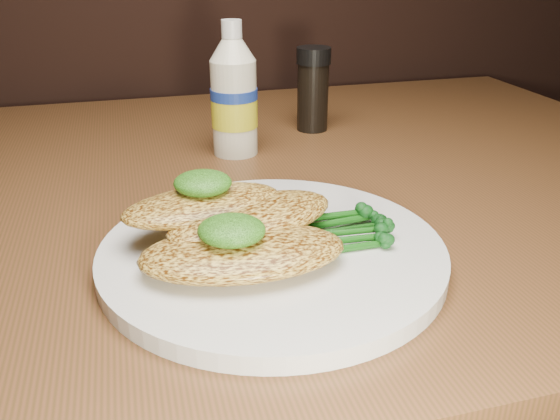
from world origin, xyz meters
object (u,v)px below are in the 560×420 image
object	(u,v)px
plate	(272,252)
pepper_grinder	(313,90)
dining_table	(243,418)
mayo_bottle	(234,89)

from	to	relation	value
plate	pepper_grinder	distance (m)	0.38
dining_table	plate	world-z (taller)	plate
dining_table	mayo_bottle	size ratio (longest dim) A/B	7.31
plate	mayo_bottle	xyz separation A→B (m)	(0.02, 0.28, 0.07)
dining_table	pepper_grinder	distance (m)	0.48
plate	mayo_bottle	world-z (taller)	mayo_bottle
plate	mayo_bottle	size ratio (longest dim) A/B	1.78
mayo_bottle	pepper_grinder	bearing A→B (deg)	29.26
pepper_grinder	mayo_bottle	bearing A→B (deg)	-150.74
plate	pepper_grinder	xyz separation A→B (m)	(0.15, 0.35, 0.05)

